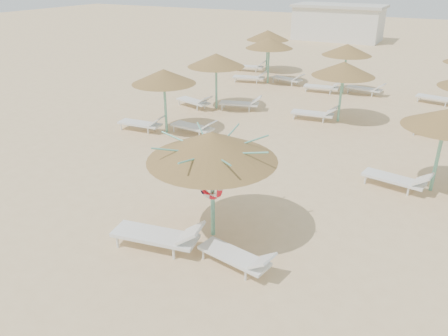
% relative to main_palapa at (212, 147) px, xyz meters
% --- Properties ---
extents(ground, '(120.00, 120.00, 0.00)m').
position_rel_main_palapa_xyz_m(ground, '(-0.06, 0.36, -2.49)').
color(ground, '#DCB786').
rests_on(ground, ground).
extents(main_palapa, '(3.20, 3.20, 2.87)m').
position_rel_main_palapa_xyz_m(main_palapa, '(0.00, 0.00, 0.00)').
color(main_palapa, '#69B69B').
rests_on(main_palapa, ground).
extents(lounger_main_a, '(2.40, 1.07, 0.84)m').
position_rel_main_palapa_xyz_m(lounger_main_a, '(-0.82, -1.18, -2.09)').
color(lounger_main_a, silver).
rests_on(lounger_main_a, ground).
extents(lounger_main_b, '(1.97, 0.90, 0.69)m').
position_rel_main_palapa_xyz_m(lounger_main_b, '(1.22, -0.98, -2.16)').
color(lounger_main_b, silver).
rests_on(lounger_main_b, ground).
extents(palapa_field, '(19.91, 16.21, 2.72)m').
position_rel_main_palapa_xyz_m(palapa_field, '(1.05, 11.45, -0.18)').
color(palapa_field, '#69B69B').
rests_on(palapa_field, ground).
extents(service_hut, '(8.40, 4.40, 3.25)m').
position_rel_main_palapa_xyz_m(service_hut, '(-6.06, 35.36, -0.85)').
color(service_hut, silver).
rests_on(service_hut, ground).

